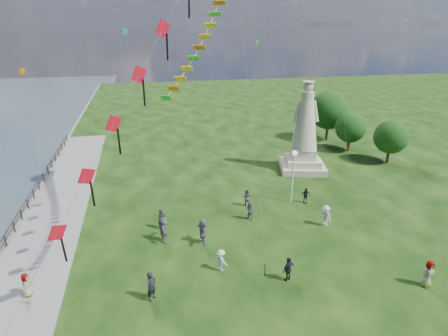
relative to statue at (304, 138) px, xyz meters
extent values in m
cube|color=slate|center=(-26.82, -9.78, -3.76)|extent=(0.30, 160.00, 0.60)
cube|color=slate|center=(-24.32, -11.78, -3.51)|extent=(5.00, 60.00, 0.10)
cylinder|color=black|center=(-26.62, -9.78, -3.06)|extent=(0.11, 0.11, 1.00)
cylinder|color=black|center=(-26.62, -7.78, -3.06)|extent=(0.11, 0.11, 1.00)
cylinder|color=black|center=(-26.62, -5.78, -3.06)|extent=(0.11, 0.11, 1.00)
cylinder|color=black|center=(-26.62, -3.78, -3.06)|extent=(0.11, 0.11, 1.00)
cylinder|color=black|center=(-26.62, -1.78, -3.06)|extent=(0.11, 0.11, 1.00)
cylinder|color=black|center=(-26.62, 0.22, -3.06)|extent=(0.11, 0.11, 1.00)
cylinder|color=black|center=(-26.62, 2.22, -3.06)|extent=(0.11, 0.11, 1.00)
cylinder|color=black|center=(-26.62, 4.22, -3.06)|extent=(0.11, 0.11, 1.00)
cylinder|color=black|center=(-26.62, 6.22, -3.06)|extent=(0.11, 0.11, 1.00)
cylinder|color=black|center=(-26.62, 8.22, -3.06)|extent=(0.11, 0.11, 1.00)
cylinder|color=black|center=(-26.62, 10.22, -3.06)|extent=(0.11, 0.11, 1.00)
cylinder|color=black|center=(-26.62, 12.22, -3.06)|extent=(0.11, 0.11, 1.00)
cylinder|color=black|center=(-26.62, 14.22, -3.06)|extent=(0.11, 0.11, 1.00)
cylinder|color=black|center=(-26.62, 16.22, -3.06)|extent=(0.11, 0.11, 1.00)
cube|color=black|center=(-26.62, -9.78, -2.58)|extent=(0.06, 52.00, 0.06)
cube|color=black|center=(-26.62, -9.78, -3.01)|extent=(0.06, 52.00, 0.06)
cube|color=tan|center=(0.00, 0.00, -3.23)|extent=(5.66, 5.66, 0.66)
cube|color=tan|center=(0.00, 0.00, -2.57)|extent=(4.31, 4.31, 0.66)
cube|color=tan|center=(0.00, 0.00, -1.69)|extent=(2.97, 2.97, 1.10)
cylinder|color=tan|center=(0.00, 0.00, 4.60)|extent=(1.62, 1.62, 0.44)
sphere|color=tan|center=(0.00, 0.00, 5.29)|extent=(1.02, 1.02, 1.02)
cylinder|color=tan|center=(0.00, 0.00, 5.82)|extent=(1.21, 1.21, 0.11)
cylinder|color=silver|center=(-4.20, -7.26, -1.35)|extent=(0.13, 0.13, 4.43)
sphere|color=white|center=(-4.20, -7.26, 1.00)|extent=(0.44, 0.44, 0.44)
cylinder|color=#382314|center=(8.15, 4.61, -2.64)|extent=(0.36, 0.36, 1.84)
sphere|color=#113B10|center=(8.15, 4.61, -0.57)|extent=(3.69, 3.69, 3.69)
cylinder|color=#382314|center=(10.32, -0.19, -2.62)|extent=(0.36, 0.36, 1.88)
sphere|color=#113B10|center=(10.32, -0.19, -0.50)|extent=(3.77, 3.77, 3.77)
cylinder|color=#382314|center=(7.71, 9.51, -2.30)|extent=(0.36, 0.36, 2.54)
sphere|color=#113B10|center=(7.71, 9.51, 0.56)|extent=(5.08, 5.08, 5.08)
imported|color=black|center=(-16.78, -17.43, -2.65)|extent=(0.77, 0.79, 1.83)
imported|color=#595960|center=(-8.71, -9.66, -2.79)|extent=(0.85, 0.87, 1.55)
imported|color=silver|center=(-12.37, -15.62, -2.82)|extent=(0.98, 1.06, 1.48)
imported|color=black|center=(-8.56, -17.50, -2.75)|extent=(1.07, 0.88, 1.63)
imported|color=#595960|center=(-0.63, -19.82, -2.70)|extent=(0.90, 0.62, 1.73)
imported|color=#595960|center=(-15.69, -11.30, -2.61)|extent=(0.93, 1.84, 1.92)
imported|color=black|center=(-15.71, -9.50, -2.75)|extent=(0.68, 0.55, 1.63)
imported|color=#595960|center=(-8.27, -7.12, -2.79)|extent=(0.88, 0.72, 1.56)
imported|color=silver|center=(-3.25, -11.83, -2.70)|extent=(0.87, 1.23, 1.73)
imported|color=black|center=(-3.10, -7.78, -2.83)|extent=(0.91, 0.56, 1.47)
imported|color=#595960|center=(-23.77, -15.69, -2.82)|extent=(0.59, 0.81, 1.48)
imported|color=#595960|center=(-12.97, -12.21, -2.62)|extent=(0.81, 1.78, 1.89)
cube|color=red|center=(-20.95, -18.26, 1.85)|extent=(0.87, 0.64, 1.03)
cube|color=black|center=(-20.77, -18.36, 0.90)|extent=(0.10, 0.28, 1.48)
cube|color=red|center=(-19.48, -16.97, 4.13)|extent=(0.87, 0.64, 1.03)
cube|color=black|center=(-19.30, -17.07, 3.18)|extent=(0.10, 0.28, 1.48)
cube|color=red|center=(-18.01, -15.67, 6.40)|extent=(0.87, 0.64, 1.03)
cube|color=black|center=(-17.83, -15.77, 5.45)|extent=(0.10, 0.28, 1.48)
cube|color=red|center=(-16.53, -14.38, 8.67)|extent=(0.87, 0.64, 1.03)
cube|color=black|center=(-16.35, -14.48, 7.72)|extent=(0.10, 0.28, 1.48)
cube|color=red|center=(-15.06, -13.08, 10.94)|extent=(0.87, 0.64, 1.03)
cube|color=black|center=(-14.88, -13.18, 9.99)|extent=(0.10, 0.28, 1.48)
cube|color=black|center=(-13.41, -11.88, 12.26)|extent=(0.10, 0.28, 1.48)
cylinder|color=black|center=(-9.82, -16.78, -3.11)|extent=(0.06, 0.06, 0.90)
cube|color=#CE590D|center=(-12.26, -14.85, 12.22)|extent=(0.70, 0.67, 0.20)
cube|color=green|center=(-12.58, -15.32, 11.68)|extent=(0.70, 0.68, 0.22)
cube|color=gold|center=(-12.91, -15.78, 11.15)|extent=(0.69, 0.69, 0.23)
cube|color=gold|center=(-13.26, -16.24, 10.64)|extent=(0.68, 0.69, 0.24)
cube|color=#CE590D|center=(-13.62, -16.70, 10.16)|extent=(0.67, 0.69, 0.26)
cube|color=green|center=(-13.98, -17.15, 9.71)|extent=(0.66, 0.69, 0.27)
cube|color=gold|center=(-14.35, -17.60, 9.28)|extent=(0.65, 0.68, 0.28)
cube|color=gold|center=(-14.72, -18.05, 8.89)|extent=(0.63, 0.68, 0.29)
cube|color=#CE590D|center=(-15.10, -18.49, 8.54)|extent=(0.61, 0.67, 0.30)
cube|color=green|center=(-15.47, -18.93, 8.22)|extent=(0.60, 0.66, 0.31)
cube|color=teal|center=(-17.47, 2.12, 10.59)|extent=(0.51, 0.39, 0.57)
cylinder|color=#595959|center=(-16.97, -0.38, 3.54)|extent=(1.02, 5.02, 14.11)
cylinder|color=#595959|center=(-3.57, 0.11, 5.49)|extent=(1.02, 5.02, 18.02)
cylinder|color=#595959|center=(-14.74, 5.04, 8.92)|extent=(1.02, 5.02, 24.88)
cube|color=green|center=(-1.96, 11.37, 9.09)|extent=(0.51, 0.39, 0.57)
cylinder|color=#595959|center=(-1.46, 8.87, 2.79)|extent=(1.02, 5.02, 12.61)
cube|color=#CE590D|center=(-25.80, -1.23, 7.64)|extent=(0.51, 0.39, 0.57)
cylinder|color=#595959|center=(-25.30, -3.73, 2.06)|extent=(1.02, 5.02, 11.16)
cylinder|color=#595959|center=(-9.48, 3.61, 8.51)|extent=(1.02, 5.02, 24.06)
cylinder|color=#595959|center=(3.51, -0.39, 5.25)|extent=(1.02, 5.02, 17.53)
camera|label=1|loc=(-16.54, -35.24, 11.18)|focal=30.00mm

